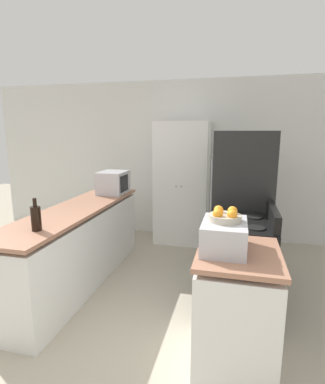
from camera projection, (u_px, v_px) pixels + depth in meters
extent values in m
cube|color=silver|center=(184.00, 160.00, 5.05)|extent=(7.00, 0.06, 2.60)
cube|color=silver|center=(78.00, 248.00, 3.53)|extent=(0.58, 2.42, 0.84)
cube|color=#9E6B51|center=(75.00, 209.00, 3.43)|extent=(0.60, 2.46, 0.04)
cube|color=silver|center=(236.00, 313.00, 2.28)|extent=(0.58, 0.72, 0.84)
cube|color=#9E6B51|center=(239.00, 254.00, 2.18)|extent=(0.60, 0.73, 0.04)
cube|color=white|center=(182.00, 183.00, 4.79)|extent=(0.83, 0.57, 1.93)
sphere|color=#B2B2B7|center=(176.00, 186.00, 4.52)|extent=(0.03, 0.03, 0.03)
sphere|color=#B2B2B7|center=(181.00, 187.00, 4.50)|extent=(0.03, 0.03, 0.03)
cube|color=black|center=(238.00, 266.00, 2.99)|extent=(0.64, 0.75, 0.92)
cube|color=black|center=(205.00, 273.00, 3.09)|extent=(0.02, 0.66, 0.50)
cube|color=black|center=(273.00, 216.00, 2.82)|extent=(0.06, 0.72, 0.16)
cylinder|color=black|center=(227.00, 226.00, 2.76)|extent=(0.17, 0.17, 0.01)
cylinder|color=black|center=(228.00, 215.00, 3.10)|extent=(0.17, 0.17, 0.01)
cylinder|color=black|center=(256.00, 228.00, 2.70)|extent=(0.17, 0.17, 0.01)
cylinder|color=black|center=(254.00, 217.00, 3.04)|extent=(0.17, 0.17, 0.01)
cube|color=black|center=(242.00, 205.00, 3.67)|extent=(0.68, 0.79, 1.78)
cylinder|color=gray|center=(211.00, 200.00, 3.53)|extent=(0.02, 0.02, 0.98)
cube|color=#B2B2B7|center=(113.00, 182.00, 4.22)|extent=(0.35, 0.44, 0.31)
cube|color=black|center=(124.00, 183.00, 4.15)|extent=(0.01, 0.27, 0.22)
cylinder|color=black|center=(36.00, 219.00, 2.62)|extent=(0.09, 0.09, 0.22)
cylinder|color=black|center=(35.00, 202.00, 2.59)|extent=(0.03, 0.03, 0.08)
cube|color=#B2B2B7|center=(224.00, 236.00, 2.19)|extent=(0.32, 0.45, 0.21)
cube|color=black|center=(202.00, 234.00, 2.23)|extent=(0.01, 0.31, 0.13)
cylinder|color=#B2A893|center=(225.00, 218.00, 2.18)|extent=(0.24, 0.24, 0.05)
sphere|color=orange|center=(232.00, 211.00, 2.21)|extent=(0.07, 0.07, 0.07)
sphere|color=orange|center=(219.00, 210.00, 2.23)|extent=(0.07, 0.07, 0.07)
sphere|color=orange|center=(218.00, 214.00, 2.13)|extent=(0.07, 0.07, 0.07)
sphere|color=orange|center=(232.00, 215.00, 2.11)|extent=(0.07, 0.07, 0.07)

